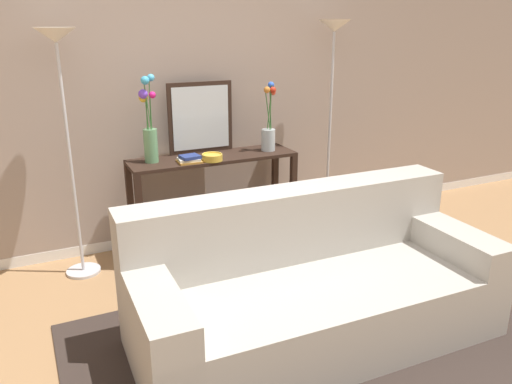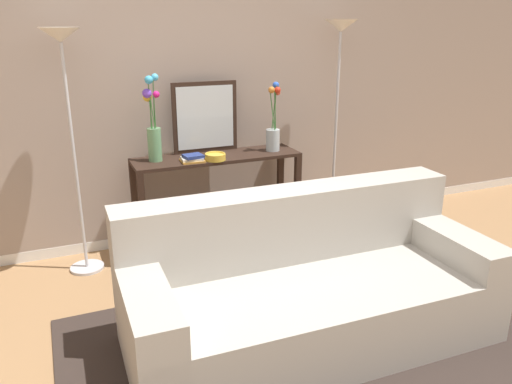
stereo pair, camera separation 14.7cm
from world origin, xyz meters
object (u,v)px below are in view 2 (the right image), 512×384
Objects in this scene: wall_mirror at (205,117)px; vase_short_flowers at (273,131)px; couch at (308,291)px; fruit_bowl at (215,157)px; console_table at (217,184)px; floor_lamp_left at (66,85)px; book_row_under_console at (179,246)px; floor_lamp_right at (339,69)px; book_stack at (193,158)px; vase_tall_flowers at (153,128)px.

wall_mirror is 0.59m from vase_short_flowers.
fruit_bowl is at bearing 95.14° from couch.
fruit_bowl reaches higher than console_table.
floor_lamp_left is 4.07× the size of book_row_under_console.
couch is at bearing -106.54° from vase_short_flowers.
floor_lamp_right reaches higher than book_stack.
vase_tall_flowers reaches higher than fruit_bowl.
fruit_bowl is (-0.12, 1.37, 0.53)m from couch.
book_row_under_console is at bearing -152.28° from wall_mirror.
floor_lamp_left is 10.95× the size of fruit_bowl.
book_row_under_console is at bearing 156.79° from fruit_bowl.
vase_short_flowers is 0.59m from fruit_bowl.
book_row_under_console is (-1.48, 0.02, -1.43)m from floor_lamp_right.
fruit_bowl is at bearing -174.90° from floor_lamp_right.
floor_lamp_left reaches higher than fruit_bowl.
floor_lamp_left is 1.22m from fruit_bowl.
vase_tall_flowers is at bearing 176.10° from console_table.
book_row_under_console is (0.76, 0.02, -1.39)m from floor_lamp_left.
console_table reaches higher than book_row_under_console.
couch is at bearing -84.86° from fruit_bowl.
fruit_bowl is 0.37× the size of book_row_under_console.
vase_tall_flowers is (-0.47, -0.13, -0.03)m from wall_mirror.
vase_tall_flowers is 0.39m from book_stack.
couch is 1.57m from book_row_under_console.
wall_mirror is (-1.16, 0.19, -0.38)m from floor_lamp_right.
floor_lamp_right is 0.79m from vase_short_flowers.
floor_lamp_left is 3.15× the size of vase_short_flowers.
wall_mirror reaches higher than vase_short_flowers.
fruit_bowl is at bearing -7.61° from book_stack.
vase_tall_flowers is (-1.63, 0.06, -0.41)m from floor_lamp_right.
vase_tall_flowers reaches higher than console_table.
floor_lamp_right is at bearing -9.27° from wall_mirror.
vase_short_flowers is at bearing -3.08° from vase_tall_flowers.
floor_lamp_left is at bearing 128.79° from couch.
floor_lamp_right is at bearing -2.03° from vase_tall_flowers.
floor_lamp_right is at bearing 3.40° from book_stack.
vase_short_flowers is 3.11× the size of book_stack.
floor_lamp_right is 1.68m from vase_tall_flowers.
wall_mirror is at bearing 53.67° from book_stack.
floor_lamp_right reaches higher than couch.
vase_tall_flowers is at bearing 160.15° from fruit_bowl.
book_row_under_console is (-0.42, 1.50, -0.25)m from couch.
book_row_under_console is at bearing -12.82° from vase_tall_flowers.
floor_lamp_right is (2.24, -0.00, 0.04)m from floor_lamp_left.
console_table is at bearing 178.82° from floor_lamp_right.
couch is 1.52m from console_table.
fruit_bowl is (-0.02, -0.29, -0.27)m from wall_mirror.
couch reaches higher than console_table.
vase_tall_flowers is 1.02m from vase_short_flowers.
wall_mirror is 1.02× the size of vase_short_flowers.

